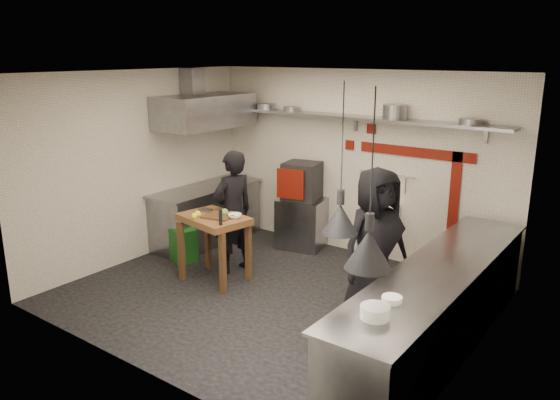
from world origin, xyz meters
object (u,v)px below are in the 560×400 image
Objects in this scene: chef_left at (233,212)px; chef_right at (376,245)px; prep_table at (215,248)px; combi_oven at (302,181)px; green_bin at (184,245)px; oven_stand at (302,223)px.

chef_left is 0.96× the size of chef_right.
chef_right is (2.26, 0.27, 0.45)m from prep_table.
chef_left is at bearing -110.75° from combi_oven.
combi_oven is 1.16× the size of green_bin.
prep_table reaches higher than oven_stand.
chef_left reaches higher than prep_table.
green_bin is (-1.06, -1.57, -0.84)m from combi_oven.
prep_table is 2.32m from chef_right.
oven_stand is 1.60× the size of green_bin.
green_bin is at bearing -63.36° from chef_left.
green_bin is 3.19m from chef_right.
prep_table is at bearing -108.35° from oven_stand.
combi_oven is 2.07m from green_bin.
combi_oven reaches higher than green_bin.
combi_oven is at bearing -148.16° from oven_stand.
prep_table is 0.59m from chef_left.
oven_stand is 1.83m from prep_table.
chef_left is 2.28m from chef_right.
chef_right reaches higher than oven_stand.
green_bin is 1.06m from chef_left.
chef_left is at bearing 103.49° from prep_table.
chef_right is (3.12, 0.03, 0.66)m from green_bin.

